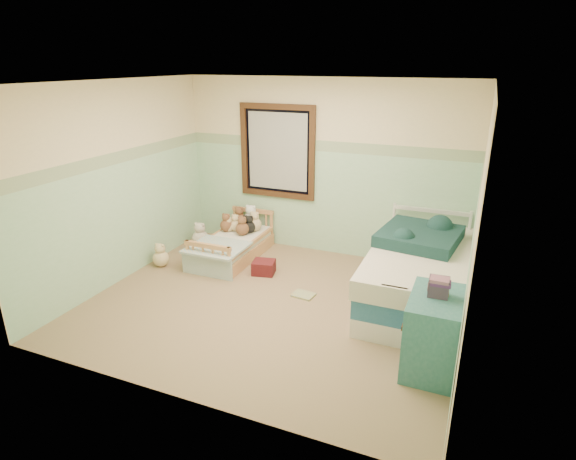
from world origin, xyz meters
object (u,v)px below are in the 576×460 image
at_px(twin_bed_frame, 415,294).
at_px(red_pillow, 264,267).
at_px(plush_floor_cream, 200,239).
at_px(dresser, 433,333).
at_px(toddler_bed_frame, 233,251).
at_px(plush_floor_tan, 161,259).
at_px(floor_book, 303,295).

distance_m(twin_bed_frame, red_pillow, 2.00).
distance_m(plush_floor_cream, dresser, 4.03).
bearing_deg(plush_floor_cream, twin_bed_frame, -9.21).
relative_size(toddler_bed_frame, plush_floor_cream, 5.26).
height_order(plush_floor_cream, dresser, dresser).
bearing_deg(toddler_bed_frame, red_pillow, -27.16).
bearing_deg(toddler_bed_frame, plush_floor_tan, -139.24).
xyz_separation_m(toddler_bed_frame, twin_bed_frame, (2.65, -0.37, 0.02)).
distance_m(plush_floor_cream, red_pillow, 1.40).
bearing_deg(plush_floor_tan, toddler_bed_frame, 40.76).
relative_size(plush_floor_tan, red_pillow, 0.79).
xyz_separation_m(toddler_bed_frame, red_pillow, (0.65, -0.33, 0.00)).
bearing_deg(red_pillow, plush_floor_cream, 159.19).
distance_m(toddler_bed_frame, dresser, 3.37).
xyz_separation_m(red_pillow, floor_book, (0.72, -0.39, -0.08)).
xyz_separation_m(plush_floor_tan, floor_book, (2.14, -0.06, -0.10)).
distance_m(twin_bed_frame, dresser, 1.28).
xyz_separation_m(plush_floor_cream, twin_bed_frame, (3.31, -0.54, -0.02)).
relative_size(toddler_bed_frame, floor_book, 5.36).
distance_m(toddler_bed_frame, twin_bed_frame, 2.68).
relative_size(twin_bed_frame, red_pillow, 7.14).
height_order(toddler_bed_frame, plush_floor_tan, plush_floor_tan).
bearing_deg(twin_bed_frame, dresser, -75.72).
bearing_deg(plush_floor_tan, red_pillow, 13.03).
bearing_deg(toddler_bed_frame, plush_floor_cream, 166.09).
xyz_separation_m(plush_floor_tan, twin_bed_frame, (3.42, 0.29, -0.00)).
distance_m(toddler_bed_frame, floor_book, 1.56).
relative_size(toddler_bed_frame, plush_floor_tan, 6.11).
relative_size(plush_floor_cream, floor_book, 1.02).
bearing_deg(twin_bed_frame, floor_book, -164.48).
xyz_separation_m(toddler_bed_frame, floor_book, (1.37, -0.73, -0.08)).
height_order(toddler_bed_frame, dresser, dresser).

